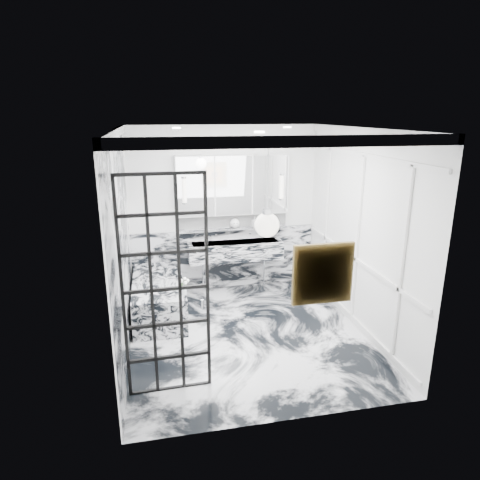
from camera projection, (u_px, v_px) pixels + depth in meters
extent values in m
plane|color=silver|center=(246.00, 334.00, 6.00)|extent=(3.60, 3.60, 0.00)
plane|color=white|center=(247.00, 128.00, 5.20)|extent=(3.60, 3.60, 0.00)
plane|color=white|center=(224.00, 209.00, 7.29)|extent=(3.60, 0.00, 3.60)
plane|color=white|center=(290.00, 293.00, 3.91)|extent=(3.60, 0.00, 3.60)
plane|color=white|center=(121.00, 246.00, 5.29)|extent=(0.00, 3.60, 3.60)
plane|color=white|center=(359.00, 232.00, 5.92)|extent=(0.00, 3.60, 3.60)
cube|color=silver|center=(224.00, 258.00, 7.52)|extent=(3.18, 0.05, 1.05)
cube|color=silver|center=(122.00, 250.00, 5.31)|extent=(0.02, 3.56, 2.68)
cube|color=white|center=(357.00, 239.00, 5.94)|extent=(0.03, 3.40, 2.30)
imported|color=#8C5919|center=(272.00, 220.00, 7.43)|extent=(0.10, 0.10, 0.21)
imported|color=#4C4C51|center=(255.00, 222.00, 7.37)|extent=(0.10, 0.10, 0.17)
imported|color=silver|center=(273.00, 221.00, 7.44)|extent=(0.16, 0.16, 0.16)
sphere|color=white|center=(235.00, 223.00, 7.31)|extent=(0.17, 0.17, 0.17)
cylinder|color=#8C5919|center=(260.00, 223.00, 7.40)|extent=(0.04, 0.04, 0.10)
cylinder|color=silver|center=(184.00, 290.00, 5.94)|extent=(0.07, 0.07, 0.12)
cube|color=#C26F13|center=(323.00, 274.00, 3.98)|extent=(0.49, 0.05, 0.49)
sphere|color=white|center=(267.00, 225.00, 4.34)|extent=(0.25, 0.25, 0.25)
cube|color=silver|center=(235.00, 250.00, 7.28)|extent=(1.60, 0.45, 0.30)
cube|color=silver|center=(233.00, 229.00, 7.34)|extent=(1.90, 0.14, 0.04)
cube|color=white|center=(233.00, 220.00, 7.36)|extent=(1.90, 0.03, 0.23)
cube|color=white|center=(233.00, 185.00, 7.13)|extent=(1.90, 0.16, 1.00)
cylinder|color=white|center=(184.00, 190.00, 6.89)|extent=(0.07, 0.07, 0.40)
cylinder|color=white|center=(282.00, 187.00, 7.21)|extent=(0.07, 0.07, 0.40)
cube|color=silver|center=(159.00, 297.00, 6.53)|extent=(0.75, 1.65, 0.55)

